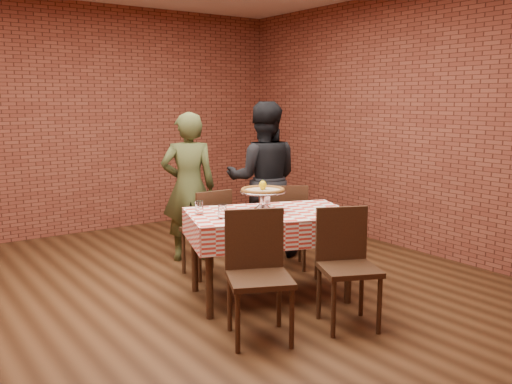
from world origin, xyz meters
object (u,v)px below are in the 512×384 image
Objects in this scene: diner_olive at (189,187)px; water_glass_right at (199,207)px; pizza_stand at (263,202)px; chair_near_left at (260,278)px; condiment_caddy at (264,199)px; diner_black at (263,179)px; pizza at (263,191)px; chair_near_right at (349,270)px; water_glass_left at (222,211)px; chair_far_right at (286,225)px; chair_far_left at (206,232)px; table at (269,255)px.

water_glass_right is at bearing 89.35° from diner_olive.
chair_near_left is at bearing -127.45° from pizza_stand.
diner_black is (0.63, 0.89, 0.02)m from condiment_caddy.
pizza is (0.00, 0.00, 0.09)m from pizza_stand.
diner_black is at bearing 96.38° from chair_near_right.
diner_olive reaches higher than condiment_caddy.
diner_olive is 0.83m from diner_black.
pizza_stand is 0.24× the size of diner_black.
diner_olive is at bearing 88.89° from pizza_stand.
water_glass_left is 0.89× the size of condiment_caddy.
pizza is at bearing 88.91° from diner_black.
diner_olive reaches higher than water_glass_left.
pizza is 1.03m from chair_far_right.
condiment_caddy is 1.09m from diner_black.
chair_near_left is 1.56m from chair_far_left.
chair_near_right is (0.15, -0.89, -0.50)m from pizza.
pizza is 3.40× the size of water_glass_right.
pizza_stand is at bearing 0.00° from pizza.
table is 0.80× the size of diner_black.
water_glass_left is 0.07× the size of diner_olive.
water_glass_right is 0.79m from chair_far_left.
pizza is at bearing 124.31° from chair_near_right.
diner_olive is at bearing 65.69° from water_glass_right.
chair_far_left is 0.54× the size of diner_olive.
water_glass_left is (-0.46, 0.02, 0.44)m from table.
diner_olive is at bearing -16.99° from chair_far_right.
chair_near_left is at bearing -127.45° from pizza.
chair_near_left is at bearing 74.27° from chair_far_left.
chair_far_right reaches higher than water_glass_left.
table is at bearing 91.29° from diner_black.
chair_near_right is at bearing 102.39° from chair_far_right.
water_glass_left reaches higher than chair_far_left.
water_glass_left is at bearing -136.89° from condiment_caddy.
diner_black is at bearing 53.80° from pizza_stand.
pizza_stand is at bearing 88.91° from diner_black.
chair_near_left is 1.03× the size of chair_near_right.
pizza_stand is (-0.04, 0.04, 0.47)m from table.
chair_far_left is at bearing 68.99° from water_glass_left.
chair_far_left is (-0.14, 0.85, 0.05)m from table.
condiment_caddy is (0.59, 0.23, 0.01)m from water_glass_left.
condiment_caddy is 0.76m from chair_far_left.
pizza_stand is 0.91m from chair_far_left.
water_glass_right is at bearing 68.86° from diner_black.
pizza_stand reaches higher than water_glass_left.
water_glass_left is 1.11m from chair_near_right.
water_glass_left is 1.46m from diner_olive.
table is 1.57× the size of chair_far_left.
chair_near_left reaches higher than chair_near_right.
diner_black reaches higher than diner_olive.
chair_near_left reaches higher than chair_far_left.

